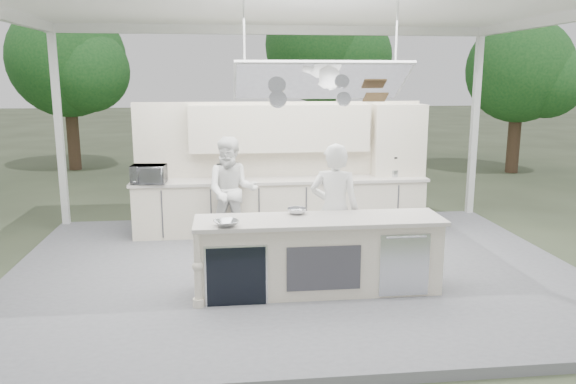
{
  "coord_description": "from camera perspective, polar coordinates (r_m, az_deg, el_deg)",
  "views": [
    {
      "loc": [
        -0.95,
        -7.58,
        2.8
      ],
      "look_at": [
        -0.05,
        0.4,
        1.14
      ],
      "focal_mm": 35.0,
      "sensor_mm": 36.0,
      "label": 1
    }
  ],
  "objects": [
    {
      "name": "ground",
      "position": [
        8.13,
        0.64,
        -8.46
      ],
      "size": [
        90.0,
        90.0,
        0.0
      ],
      "primitive_type": "plane",
      "color": "#4F593D",
      "rests_on": "ground"
    },
    {
      "name": "stage_deck",
      "position": [
        8.11,
        0.64,
        -8.06
      ],
      "size": [
        8.0,
        6.0,
        0.12
      ],
      "primitive_type": "cube",
      "color": "slate",
      "rests_on": "ground"
    },
    {
      "name": "tent",
      "position": [
        7.68,
        0.74,
        18.48
      ],
      "size": [
        8.2,
        6.2,
        3.86
      ],
      "color": "white",
      "rests_on": "ground"
    },
    {
      "name": "demo_island",
      "position": [
        7.11,
        3.0,
        -6.4
      ],
      "size": [
        3.1,
        0.79,
        0.95
      ],
      "color": "beige",
      "rests_on": "stage_deck"
    },
    {
      "name": "back_counter",
      "position": [
        9.78,
        -0.73,
        -1.34
      ],
      "size": [
        5.08,
        0.72,
        0.95
      ],
      "color": "beige",
      "rests_on": "stage_deck"
    },
    {
      "name": "back_wall_unit",
      "position": [
        9.87,
        1.7,
        4.54
      ],
      "size": [
        5.05,
        0.48,
        2.25
      ],
      "color": "beige",
      "rests_on": "stage_deck"
    },
    {
      "name": "tree_cluster",
      "position": [
        17.37,
        -3.99,
        13.27
      ],
      "size": [
        19.55,
        9.4,
        5.85
      ],
      "color": "#482F24",
      "rests_on": "ground"
    },
    {
      "name": "head_chef",
      "position": [
        7.56,
        4.74,
        -1.91
      ],
      "size": [
        0.77,
        0.63,
        1.82
      ],
      "primitive_type": "imported",
      "rotation": [
        0.0,
        0.0,
        2.81
      ],
      "color": "white",
      "rests_on": "stage_deck"
    },
    {
      "name": "sous_chef",
      "position": [
        9.04,
        -5.73,
        0.09
      ],
      "size": [
        0.89,
        0.72,
        1.75
      ],
      "primitive_type": "imported",
      "rotation": [
        0.0,
        0.0,
        -0.07
      ],
      "color": "white",
      "rests_on": "stage_deck"
    },
    {
      "name": "toaster_oven",
      "position": [
        9.49,
        -13.95,
        1.77
      ],
      "size": [
        0.58,
        0.42,
        0.31
      ],
      "primitive_type": "imported",
      "rotation": [
        0.0,
        0.0,
        -0.08
      ],
      "color": "#B0B2B7",
      "rests_on": "back_counter"
    },
    {
      "name": "bowl_large",
      "position": [
        6.65,
        -6.29,
        -3.17
      ],
      "size": [
        0.36,
        0.36,
        0.07
      ],
      "primitive_type": "imported",
      "rotation": [
        0.0,
        0.0,
        0.29
      ],
      "color": "#B1B3B8",
      "rests_on": "demo_island"
    },
    {
      "name": "bowl_small",
      "position": [
        7.19,
        0.91,
        -1.95
      ],
      "size": [
        0.31,
        0.31,
        0.08
      ],
      "primitive_type": "imported",
      "rotation": [
        0.0,
        0.0,
        0.32
      ],
      "color": "#B9BAC0",
      "rests_on": "demo_island"
    }
  ]
}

